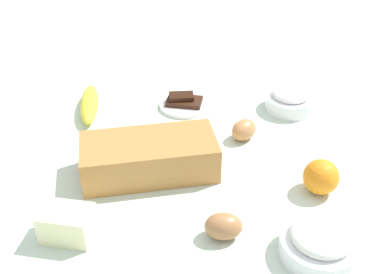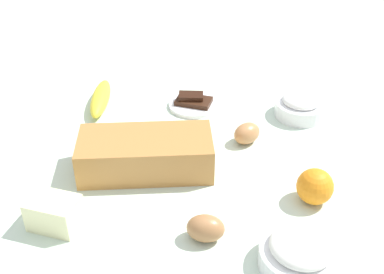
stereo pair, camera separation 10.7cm
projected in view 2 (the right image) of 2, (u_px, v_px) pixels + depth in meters
ground_plane at (192, 155)px, 1.10m from camera, size 2.40×2.40×0.02m
loaf_pan at (146, 153)px, 1.02m from camera, size 0.30×0.19×0.08m
flour_bowl at (300, 253)px, 0.81m from camera, size 0.14×0.14×0.07m
sugar_bowl at (301, 106)px, 1.21m from camera, size 0.13×0.13×0.06m
banana at (101, 98)px, 1.26m from camera, size 0.07×0.19×0.04m
orange_fruit at (315, 186)px, 0.94m from camera, size 0.07×0.07×0.07m
butter_block at (54, 213)px, 0.89m from camera, size 0.10×0.08×0.06m
egg_near_butter at (206, 228)px, 0.86m from camera, size 0.07×0.05×0.05m
egg_beside_bowl at (247, 133)px, 1.12m from camera, size 0.08×0.08×0.05m
chocolate_plate at (193, 103)px, 1.26m from camera, size 0.13×0.13×0.03m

